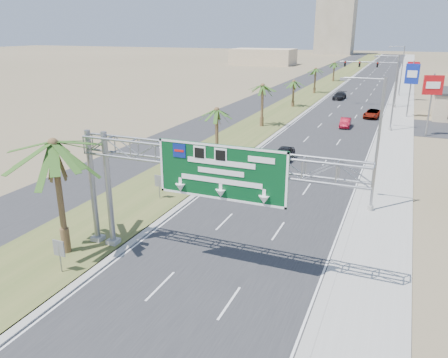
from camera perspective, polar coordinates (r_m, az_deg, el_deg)
road at (r=121.49m, az=18.57°, el=11.80°), size 12.00×300.00×0.02m
sidewalk_right at (r=121.16m, az=22.63°, el=11.34°), size 4.00×300.00×0.10m
median_grass at (r=122.63m, az=13.82°, el=12.30°), size 7.00×300.00×0.12m
opposing_road at (r=123.91m, az=10.56°, el=12.56°), size 8.00×300.00×0.02m
sign_gantry at (r=23.76m, az=-3.47°, el=1.72°), size 16.75×1.24×7.50m
palm_near at (r=26.60m, az=-21.43°, el=4.26°), size 5.70×5.70×8.35m
palm_row_b at (r=47.00m, az=-0.96°, el=8.91°), size 3.99×3.99×5.95m
palm_row_c at (r=61.74m, az=5.08°, el=11.96°), size 3.99×3.99×6.75m
palm_row_d at (r=79.12m, az=9.11°, el=12.41°), size 3.99×3.99×5.45m
palm_row_e at (r=97.55m, az=11.89°, el=13.84°), size 3.99×3.99×6.15m
palm_row_f at (r=122.15m, az=14.24°, el=14.44°), size 3.99×3.99×5.75m
streetlight_near at (r=33.56m, az=19.01°, el=3.42°), size 3.27×0.44×10.00m
streetlight_mid at (r=63.04m, az=21.15°, el=10.04°), size 3.27×0.44×10.00m
streetlight_far at (r=98.83m, az=22.05°, el=12.73°), size 3.27×0.44×10.00m
signal_mast at (r=82.92m, az=20.26°, el=12.10°), size 10.28×0.71×8.00m
median_signback_a at (r=26.19m, az=-20.73°, el=-8.74°), size 0.75×0.08×2.08m
median_signback_b at (r=35.34m, az=-8.49°, el=-0.49°), size 0.75×0.08×2.08m
tower_distant at (r=263.69m, az=14.41°, el=19.33°), size 20.00×16.00×35.00m
building_distant_left at (r=179.07m, az=5.14°, el=15.63°), size 24.00×14.00×6.00m
car_left_lane at (r=45.98m, az=7.79°, el=3.20°), size 1.80×4.40×1.50m
car_mid_lane at (r=64.32m, az=15.56°, el=7.10°), size 1.57×4.01×1.30m
car_right_lane at (r=72.50m, az=18.80°, el=8.07°), size 2.65×4.96×1.32m
car_far at (r=90.50m, az=14.86°, el=10.45°), size 2.39×5.00×1.41m
pole_sign_red_near at (r=61.49m, az=25.60°, el=10.65°), size 2.39×0.95×7.93m
pole_sign_blue at (r=74.18m, az=23.34°, el=12.19°), size 2.02×0.55×8.39m
pole_sign_red_far at (r=92.35m, az=23.45°, el=12.98°), size 2.22×0.62×7.56m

